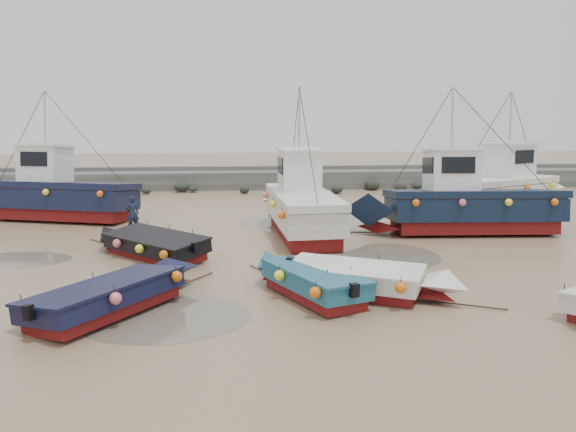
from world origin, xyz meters
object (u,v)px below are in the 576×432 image
object	(u,v)px
dinghy_1	(117,291)
dinghy_2	(307,276)
cabin_boat_3	(506,187)
person	(133,231)
cabin_boat_2	(460,203)
dinghy_4	(150,241)
cabin_boat_0	(50,193)
dinghy_5	(367,277)
cabin_boat_1	(300,203)

from	to	relation	value
dinghy_1	dinghy_2	size ratio (longest dim) A/B	1.07
cabin_boat_3	person	xyz separation A→B (m)	(-18.55, -3.35, -1.36)
cabin_boat_2	dinghy_4	bearing A→B (deg)	105.98
dinghy_2	cabin_boat_0	size ratio (longest dim) A/B	0.53
dinghy_2	person	bearing A→B (deg)	98.51
dinghy_5	cabin_boat_2	xyz separation A→B (m)	(5.84, 8.11, 0.78)
dinghy_4	cabin_boat_3	xyz separation A→B (m)	(17.07, 7.90, 0.82)
cabin_boat_1	cabin_boat_3	distance (m)	12.06
dinghy_1	dinghy_5	xyz separation A→B (m)	(6.77, 0.73, 0.01)
cabin_boat_3	dinghy_4	bearing A→B (deg)	-91.12
cabin_boat_0	cabin_boat_3	xyz separation A→B (m)	(23.05, 0.24, 0.03)
dinghy_4	dinghy_1	bearing A→B (deg)	-135.63
dinghy_1	cabin_boat_2	distance (m)	15.42
dinghy_4	cabin_boat_2	world-z (taller)	cabin_boat_2
dinghy_4	cabin_boat_1	size ratio (longest dim) A/B	0.53
dinghy_4	dinghy_5	distance (m)	8.54
cabin_boat_1	cabin_boat_2	size ratio (longest dim) A/B	0.95
dinghy_5	cabin_boat_1	size ratio (longest dim) A/B	0.59
dinghy_4	cabin_boat_2	size ratio (longest dim) A/B	0.50
cabin_boat_0	cabin_boat_1	size ratio (longest dim) A/B	1.01
dinghy_4	cabin_boat_0	world-z (taller)	cabin_boat_0
dinghy_5	cabin_boat_2	distance (m)	10.02
cabin_boat_3	person	distance (m)	18.90
dinghy_4	cabin_boat_0	distance (m)	9.76
dinghy_2	cabin_boat_3	world-z (taller)	cabin_boat_3
cabin_boat_2	dinghy_1	bearing A→B (deg)	127.71
dinghy_2	dinghy_4	size ratio (longest dim) A/B	1.02
cabin_boat_2	cabin_boat_1	bearing A→B (deg)	88.34
dinghy_5	cabin_boat_3	size ratio (longest dim) A/B	0.64
cabin_boat_2	dinghy_2	bearing A→B (deg)	139.25
dinghy_1	dinghy_2	xyz separation A→B (m)	(5.08, 0.89, 0.01)
dinghy_5	cabin_boat_1	bearing A→B (deg)	-147.63
dinghy_4	person	xyz separation A→B (m)	(-1.48, 4.55, -0.54)
cabin_boat_2	dinghy_5	bearing A→B (deg)	146.92
dinghy_5	cabin_boat_0	bearing A→B (deg)	-109.18
cabin_boat_3	cabin_boat_1	bearing A→B (deg)	-94.66
dinghy_5	cabin_boat_3	bearing A→B (deg)	167.53
dinghy_2	cabin_boat_2	world-z (taller)	cabin_boat_2
cabin_boat_0	cabin_boat_3	size ratio (longest dim) A/B	1.11
cabin_boat_1	cabin_boat_2	bearing A→B (deg)	-8.41
dinghy_2	dinghy_5	world-z (taller)	same
dinghy_2	dinghy_5	xyz separation A→B (m)	(1.69, -0.15, -0.01)
dinghy_1	person	world-z (taller)	dinghy_1
cabin_boat_2	person	xyz separation A→B (m)	(-14.17, 1.54, -1.33)
cabin_boat_0	cabin_boat_1	bearing A→B (deg)	-92.85
cabin_boat_1	person	bearing A→B (deg)	167.93
person	cabin_boat_3	bearing A→B (deg)	163.86
dinghy_5	cabin_boat_1	xyz separation A→B (m)	(-1.01, 8.63, 0.80)
cabin_boat_0	person	size ratio (longest dim) A/B	6.39
dinghy_2	dinghy_4	bearing A→B (deg)	109.71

